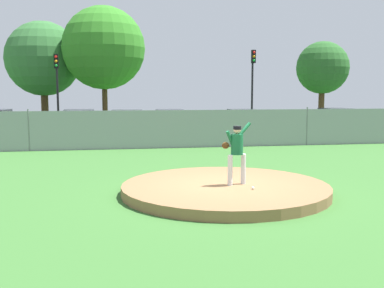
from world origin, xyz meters
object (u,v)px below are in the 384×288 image
pitcher_youth (237,148)px  baseball (253,188)px  parked_car_champagne (246,124)px  traffic_light_far (253,76)px  parked_car_teal (127,126)px  parked_car_slate (171,124)px  parked_car_white (339,122)px  traffic_cone_orange (273,131)px  parked_car_burgundy (79,126)px  traffic_light_near (57,80)px

pitcher_youth → baseball: pitcher_youth is taller
parked_car_champagne → traffic_light_far: traffic_light_far is taller
parked_car_teal → traffic_light_far: 10.52m
pitcher_youth → parked_car_teal: size_ratio=0.40×
parked_car_teal → pitcher_youth: bearing=-80.2°
baseball → parked_car_slate: 15.74m
pitcher_youth → parked_car_teal: bearing=99.8°
pitcher_youth → parked_car_slate: 15.09m
parked_car_white → parked_car_champagne: bearing=-173.3°
parked_car_slate → parked_car_champagne: (4.32, -0.92, -0.01)m
parked_car_slate → traffic_light_far: (6.24, 4.01, 2.96)m
parked_car_teal → parked_car_champagne: bearing=-1.1°
traffic_cone_orange → baseball: bearing=-111.6°
parked_car_teal → traffic_cone_orange: parked_car_teal is taller
pitcher_youth → parked_car_white: 18.40m
pitcher_youth → parked_car_champagne: size_ratio=0.36×
baseball → parked_car_slate: (-0.09, 15.73, 0.50)m
pitcher_youth → parked_car_burgundy: size_ratio=0.37×
parked_car_champagne → traffic_light_far: (1.92, 4.92, 2.96)m
parked_car_slate → traffic_cone_orange: (6.44, 0.30, -0.54)m
traffic_light_near → baseball: bearing=-70.3°
pitcher_youth → parked_car_white: bearing=54.1°
baseball → traffic_light_near: traffic_light_near is taller
traffic_cone_orange → traffic_light_far: size_ratio=0.10×
parked_car_white → parked_car_champagne: same height
parked_car_burgundy → traffic_light_far: (11.52, 4.60, 2.94)m
parked_car_white → traffic_light_near: (-17.51, 3.98, 2.66)m
parked_car_white → traffic_light_far: traffic_light_far is taller
parked_car_burgundy → traffic_light_far: size_ratio=0.80×
parked_car_white → traffic_light_far: bearing=136.2°
traffic_light_far → parked_car_white: bearing=-43.8°
parked_car_white → traffic_light_near: bearing=167.2°
parked_car_white → traffic_light_near: 18.15m
parked_car_slate → traffic_cone_orange: 6.47m
parked_car_slate → parked_car_champagne: parked_car_champagne is taller
parked_car_burgundy → parked_car_champagne: bearing=-1.9°
baseball → traffic_cone_orange: traffic_cone_orange is taller
parked_car_teal → traffic_light_near: traffic_light_near is taller
parked_car_champagne → parked_car_burgundy: (-9.60, 0.32, 0.02)m
traffic_light_far → parked_car_burgundy: bearing=-158.2°
parked_car_slate → parked_car_white: (10.60, -0.18, -0.00)m
parked_car_white → traffic_cone_orange: 4.22m
traffic_light_near → parked_car_champagne: bearing=-22.8°
baseball → traffic_cone_orange: size_ratio=0.13×
parked_car_burgundy → traffic_light_far: traffic_light_far is taller
parked_car_white → traffic_cone_orange: (-4.16, 0.48, -0.53)m
traffic_light_near → traffic_light_far: (13.15, 0.21, 0.30)m
parked_car_champagne → traffic_cone_orange: (2.12, 1.21, -0.53)m
baseball → traffic_light_near: 20.98m
pitcher_youth → parked_car_burgundy: pitcher_youth is taller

